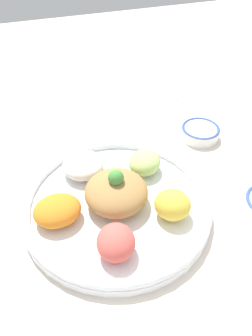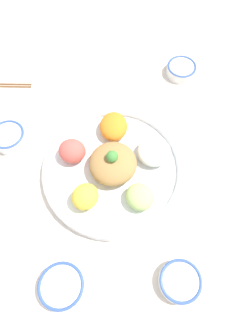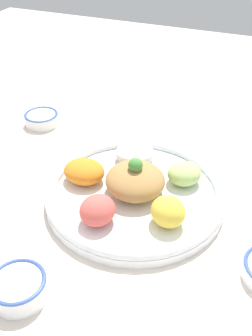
{
  "view_description": "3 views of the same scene",
  "coord_description": "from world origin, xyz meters",
  "px_view_note": "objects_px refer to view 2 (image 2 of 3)",
  "views": [
    {
      "loc": [
        0.45,
        -0.12,
        0.53
      ],
      "look_at": [
        -0.01,
        0.03,
        0.08
      ],
      "focal_mm": 35.0,
      "sensor_mm": 36.0,
      "label": 1
    },
    {
      "loc": [
        -0.02,
        0.32,
        0.71
      ],
      "look_at": [
        -0.01,
        0.02,
        0.07
      ],
      "focal_mm": 30.0,
      "sensor_mm": 36.0,
      "label": 2
    },
    {
      "loc": [
        0.63,
        0.23,
        0.57
      ],
      "look_at": [
        -0.02,
        -0.04,
        0.05
      ],
      "focal_mm": 42.0,
      "sensor_mm": 36.0,
      "label": 3
    }
  ],
  "objects_px": {
    "salad_platter": "(114,166)",
    "sauce_bowl_dark": "(62,286)",
    "rice_bowl_plain": "(181,69)",
    "serving_spoon_main": "(241,265)",
    "sauce_bowl_red": "(180,281)",
    "rice_bowl_blue": "(9,137)"
  },
  "relations": [
    {
      "from": "sauce_bowl_red",
      "to": "sauce_bowl_dark",
      "type": "bearing_deg",
      "value": 3.76
    },
    {
      "from": "salad_platter",
      "to": "serving_spoon_main",
      "type": "distance_m",
      "value": 0.4
    },
    {
      "from": "sauce_bowl_dark",
      "to": "serving_spoon_main",
      "type": "distance_m",
      "value": 0.43
    },
    {
      "from": "sauce_bowl_red",
      "to": "rice_bowl_blue",
      "type": "bearing_deg",
      "value": -38.16
    },
    {
      "from": "serving_spoon_main",
      "to": "rice_bowl_blue",
      "type": "bearing_deg",
      "value": -151.13
    },
    {
      "from": "rice_bowl_plain",
      "to": "serving_spoon_main",
      "type": "relative_size",
      "value": 0.76
    },
    {
      "from": "rice_bowl_plain",
      "to": "salad_platter",
      "type": "bearing_deg",
      "value": 60.35
    },
    {
      "from": "salad_platter",
      "to": "sauce_bowl_dark",
      "type": "height_order",
      "value": "salad_platter"
    },
    {
      "from": "rice_bowl_blue",
      "to": "sauce_bowl_dark",
      "type": "height_order",
      "value": "rice_bowl_blue"
    },
    {
      "from": "rice_bowl_plain",
      "to": "serving_spoon_main",
      "type": "distance_m",
      "value": 0.61
    },
    {
      "from": "salad_platter",
      "to": "sauce_bowl_dark",
      "type": "distance_m",
      "value": 0.32
    },
    {
      "from": "salad_platter",
      "to": "rice_bowl_blue",
      "type": "relative_size",
      "value": 4.04
    },
    {
      "from": "sauce_bowl_red",
      "to": "rice_bowl_blue",
      "type": "distance_m",
      "value": 0.6
    },
    {
      "from": "rice_bowl_blue",
      "to": "salad_platter",
      "type": "bearing_deg",
      "value": 164.57
    },
    {
      "from": "sauce_bowl_red",
      "to": "rice_bowl_plain",
      "type": "height_order",
      "value": "rice_bowl_plain"
    },
    {
      "from": "rice_bowl_blue",
      "to": "rice_bowl_plain",
      "type": "relative_size",
      "value": 1.01
    },
    {
      "from": "sauce_bowl_red",
      "to": "serving_spoon_main",
      "type": "height_order",
      "value": "sauce_bowl_red"
    },
    {
      "from": "rice_bowl_blue",
      "to": "serving_spoon_main",
      "type": "relative_size",
      "value": 0.76
    },
    {
      "from": "rice_bowl_plain",
      "to": "serving_spoon_main",
      "type": "bearing_deg",
      "value": 100.83
    },
    {
      "from": "rice_bowl_blue",
      "to": "sauce_bowl_dark",
      "type": "bearing_deg",
      "value": 117.17
    },
    {
      "from": "rice_bowl_blue",
      "to": "sauce_bowl_dark",
      "type": "xyz_separation_m",
      "value": [
        -0.2,
        0.39,
        -0.0
      ]
    },
    {
      "from": "sauce_bowl_red",
      "to": "rice_bowl_plain",
      "type": "bearing_deg",
      "value": -93.3
    }
  ]
}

